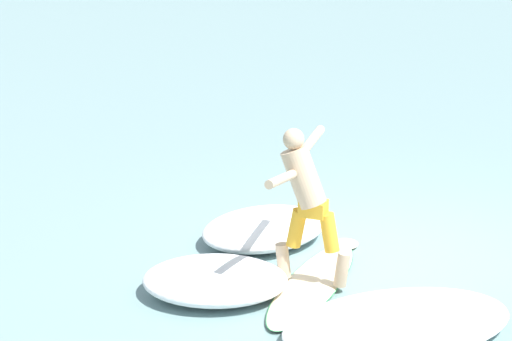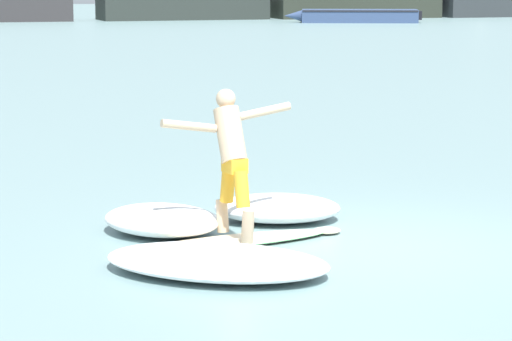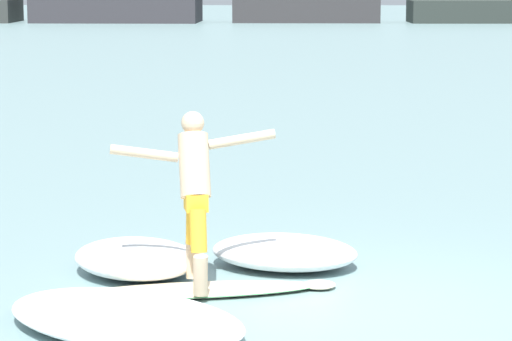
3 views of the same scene
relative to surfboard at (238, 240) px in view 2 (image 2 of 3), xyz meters
name	(u,v)px [view 2 (image 2 of 3)]	position (x,y,z in m)	size (l,w,h in m)	color
ground_plane	(354,245)	(1.18, -0.43, -0.04)	(200.00, 200.00, 0.00)	gray
rock_jetty_breakwater	(97,8)	(7.71, 61.57, 0.70)	(67.02, 4.92, 4.39)	#313331
surfboard	(238,240)	(0.00, 0.00, 0.00)	(2.48, 0.98, 0.21)	beige
surfer	(231,151)	(-0.06, 0.08, 0.97)	(1.52, 0.81, 1.60)	#CCAD8A
fishing_boat_near_jetty	(357,15)	(21.79, 54.30, 0.37)	(7.79, 4.32, 0.75)	#33476E
wave_foam_at_tail	(277,208)	(0.76, 1.06, 0.12)	(1.78, 1.56, 0.30)	white
wave_foam_at_nose	(162,220)	(-0.69, 0.74, 0.12)	(1.74, 1.84, 0.31)	white
wave_foam_beside	(217,262)	(-0.54, -1.20, 0.08)	(2.66, 2.46, 0.23)	white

